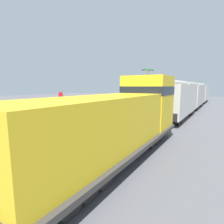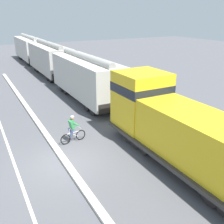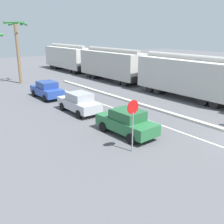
# 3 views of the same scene
# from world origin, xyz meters

# --- Properties ---
(ground_plane) EXTENTS (120.00, 120.00, 0.00)m
(ground_plane) POSITION_xyz_m (0.00, 0.00, 0.00)
(ground_plane) COLOR #56565B
(median_curb) EXTENTS (0.36, 36.00, 0.16)m
(median_curb) POSITION_xyz_m (0.00, 6.00, 0.08)
(median_curb) COLOR beige
(median_curb) RESTS_ON ground
(lane_stripe) EXTENTS (0.14, 36.00, 0.01)m
(lane_stripe) POSITION_xyz_m (-2.40, 6.00, 0.00)
(lane_stripe) COLOR silver
(lane_stripe) RESTS_ON ground
(locomotive) EXTENTS (3.10, 11.61, 4.20)m
(locomotive) POSITION_xyz_m (5.32, -2.76, 1.80)
(locomotive) COLOR gold
(locomotive) RESTS_ON ground
(hopper_car_lead) EXTENTS (2.90, 10.60, 4.18)m
(hopper_car_lead) POSITION_xyz_m (5.32, 9.40, 2.08)
(hopper_car_lead) COLOR beige
(hopper_car_lead) RESTS_ON ground
(hopper_car_middle) EXTENTS (2.90, 10.60, 4.18)m
(hopper_car_middle) POSITION_xyz_m (5.32, 21.00, 2.08)
(hopper_car_middle) COLOR #B1AFA7
(hopper_car_middle) RESTS_ON ground
(hopper_car_trailing) EXTENTS (2.90, 10.60, 4.18)m
(hopper_car_trailing) POSITION_xyz_m (5.32, 32.60, 2.08)
(hopper_car_trailing) COLOR beige
(hopper_car_trailing) RESTS_ON ground
(parked_car_green) EXTENTS (1.93, 4.25, 1.62)m
(parked_car_green) POSITION_xyz_m (-5.40, 5.81, 0.82)
(parked_car_green) COLOR #286B3D
(parked_car_green) RESTS_ON ground
(parked_car_silver) EXTENTS (1.86, 4.21, 1.62)m
(parked_car_silver) POSITION_xyz_m (-5.31, 11.63, 0.82)
(parked_car_silver) COLOR #B7BABF
(parked_car_silver) RESTS_ON ground
(parked_car_blue) EXTENTS (1.86, 4.21, 1.62)m
(parked_car_blue) POSITION_xyz_m (-5.29, 17.65, 0.82)
(parked_car_blue) COLOR #28479E
(parked_car_blue) RESTS_ON ground
(cyclist) EXTENTS (1.70, 0.52, 1.71)m
(cyclist) POSITION_xyz_m (1.24, 2.08, 0.82)
(cyclist) COLOR black
(cyclist) RESTS_ON ground
(stop_sign) EXTENTS (0.76, 0.08, 2.88)m
(stop_sign) POSITION_xyz_m (-6.78, 3.77, 2.02)
(stop_sign) COLOR gray
(stop_sign) RESTS_ON ground
(palm_tree_near) EXTENTS (2.62, 2.74, 6.13)m
(palm_tree_near) POSITION_xyz_m (-7.98, 25.14, 4.63)
(palm_tree_near) COLOR #846647
(palm_tree_near) RESTS_ON ground
(palm_tree_far) EXTENTS (2.69, 2.74, 7.51)m
(palm_tree_far) POSITION_xyz_m (-4.67, 26.45, 5.35)
(palm_tree_far) COLOR #846647
(palm_tree_far) RESTS_ON ground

